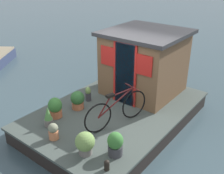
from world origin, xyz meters
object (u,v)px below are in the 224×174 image
potted_plant_geranium (88,94)px  potted_plant_ivy (78,100)px  potted_plant_fern (55,107)px  houseboat_cabin (144,62)px  potted_plant_basil (53,131)px  potted_plant_thyme (48,117)px  potted_plant_mint (115,144)px  mooring_bollard (107,165)px  potted_plant_rosemary (85,143)px  bicycle (117,110)px

potted_plant_geranium → potted_plant_ivy: 0.51m
potted_plant_fern → potted_plant_ivy: (0.65, -0.14, -0.01)m
houseboat_cabin → potted_plant_basil: bearing=175.0°
potted_plant_thyme → potted_plant_mint: (0.15, -1.87, 0.02)m
potted_plant_fern → potted_plant_mint: potted_plant_fern is taller
potted_plant_mint → potted_plant_geranium: bearing=55.6°
potted_plant_fern → mooring_bollard: (-0.67, -2.20, -0.14)m
potted_plant_rosemary → potted_plant_mint: potted_plant_mint is taller
potted_plant_basil → potted_plant_mint: potted_plant_mint is taller
potted_plant_basil → potted_plant_mint: size_ratio=0.73×
bicycle → potted_plant_thyme: (-1.05, 1.23, -0.16)m
mooring_bollard → potted_plant_geranium: bearing=49.7°
mooring_bollard → potted_plant_rosemary: bearing=81.4°
potted_plant_geranium → potted_plant_rosemary: bearing=-138.8°
potted_plant_fern → potted_plant_rosemary: size_ratio=1.06×
potted_plant_rosemary → potted_plant_thyme: bearing=81.8°
potted_plant_rosemary → mooring_bollard: (-0.10, -0.64, -0.14)m
potted_plant_geranium → mooring_bollard: potted_plant_geranium is taller
potted_plant_thyme → potted_plant_geranium: bearing=5.0°
potted_plant_ivy → potted_plant_mint: bearing=-114.5°
potted_plant_thyme → potted_plant_basil: size_ratio=1.31×
potted_plant_mint → houseboat_cabin: bearing=21.5°
potted_plant_ivy → potted_plant_basil: 1.39m
potted_plant_ivy → mooring_bollard: (-1.32, -2.06, -0.13)m
potted_plant_geranium → potted_plant_basil: (-1.78, -0.61, -0.01)m
potted_plant_thyme → potted_plant_mint: bearing=-85.4°
houseboat_cabin → potted_plant_rosemary: bearing=-169.1°
potted_plant_geranium → potted_plant_ivy: bearing=-170.4°
bicycle → mooring_bollard: size_ratio=7.84×
houseboat_cabin → potted_plant_thyme: (-2.97, 0.76, -0.69)m
potted_plant_ivy → mooring_bollard: potted_plant_ivy is taller
potted_plant_fern → potted_plant_geranium: 1.15m
houseboat_cabin → potted_plant_basil: 3.32m
houseboat_cabin → potted_plant_ivy: houseboat_cabin is taller
potted_plant_geranium → mooring_bollard: (-1.82, -2.14, -0.08)m
potted_plant_mint → mooring_bollard: 0.49m
bicycle → potted_plant_geranium: bearing=70.9°
potted_plant_geranium → potted_plant_fern: bearing=177.3°
potted_plant_geranium → potted_plant_ivy: size_ratio=0.83×
potted_plant_mint → potted_plant_rosemary: bearing=125.0°
potted_plant_mint → mooring_bollard: size_ratio=2.36×
bicycle → potted_plant_rosemary: bicycle is taller
potted_plant_basil → potted_plant_mint: bearing=-73.6°
potted_plant_geranium → potted_plant_basil: bearing=-161.1°
bicycle → potted_plant_thyme: size_ratio=3.44×
potted_plant_rosemary → mooring_bollard: size_ratio=2.24×
houseboat_cabin → potted_plant_thyme: size_ratio=4.21×
potted_plant_geranium → potted_plant_mint: bearing=-124.4°
houseboat_cabin → mooring_bollard: bearing=-159.1°
potted_plant_mint → mooring_bollard: bearing=-162.5°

